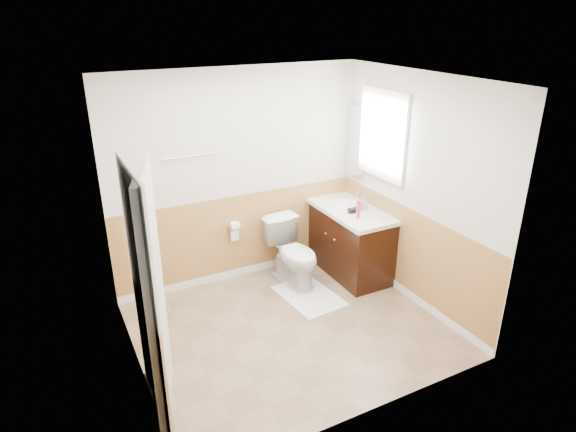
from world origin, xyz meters
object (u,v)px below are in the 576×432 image
toilet (294,253)px  bath_mat (309,296)px  vanity_cabinet (351,243)px  lotion_bottle (358,209)px  soap_dispenser (364,202)px

toilet → bath_mat: (0.00, -0.38, -0.38)m
toilet → vanity_cabinet: 0.75m
toilet → vanity_cabinet: (0.74, -0.09, 0.01)m
vanity_cabinet → lotion_bottle: (-0.10, -0.26, 0.56)m
toilet → lotion_bottle: size_ratio=3.55×
bath_mat → toilet: bearing=90.0°
bath_mat → lotion_bottle: lotion_bottle is taller
bath_mat → lotion_bottle: 1.15m
toilet → soap_dispenser: bearing=-14.6°
toilet → lotion_bottle: lotion_bottle is taller
toilet → bath_mat: bearing=-95.0°
bath_mat → lotion_bottle: size_ratio=3.64×
vanity_cabinet → lotion_bottle: bearing=-111.2°
toilet → bath_mat: toilet is taller
vanity_cabinet → toilet: bearing=172.8°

